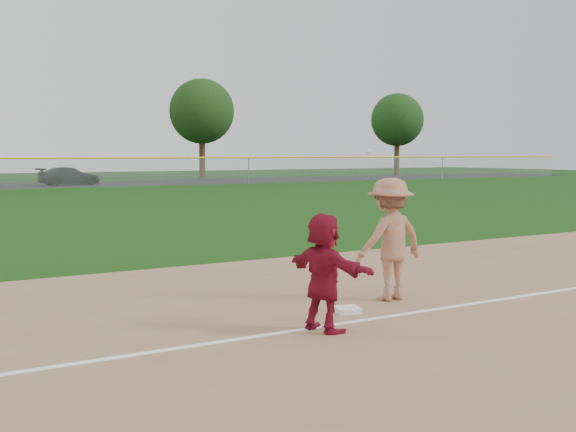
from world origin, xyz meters
TOP-DOWN VIEW (x-y plane):
  - ground at (0.00, 0.00)m, footprint 160.00×160.00m
  - foul_line at (0.00, -0.80)m, footprint 60.00×0.10m
  - first_base at (-0.06, -0.27)m, footprint 0.43×0.43m
  - base_runner at (-0.97, -0.99)m, footprint 0.72×1.50m
  - car_right at (7.69, 44.93)m, footprint 4.65×2.27m
  - first_base_play at (1.06, 0.14)m, footprint 1.27×0.75m
  - tree_3 at (22.00, 52.80)m, footprint 6.00×6.00m
  - tree_4 at (44.00, 51.20)m, footprint 5.60×5.60m

SIDE VIEW (x-z plane):
  - ground at x=0.00m, z-range 0.00..0.00m
  - foul_line at x=0.00m, z-range 0.02..0.03m
  - first_base at x=-0.06m, z-range 0.02..0.10m
  - car_right at x=7.69m, z-range 0.01..1.31m
  - base_runner at x=-0.97m, z-range 0.02..1.57m
  - first_base_play at x=1.06m, z-range -0.20..2.18m
  - tree_4 at x=44.00m, z-range 1.51..10.18m
  - tree_3 at x=22.00m, z-range 1.57..10.76m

